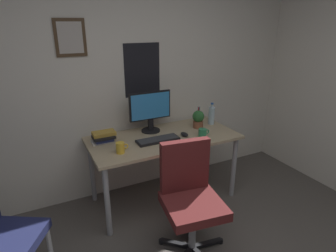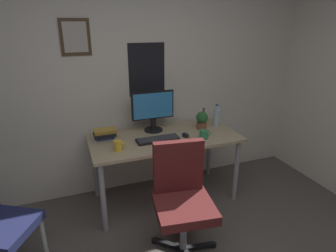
{
  "view_description": "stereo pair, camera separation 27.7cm",
  "coord_description": "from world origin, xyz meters",
  "px_view_note": "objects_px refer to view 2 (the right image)",
  "views": [
    {
      "loc": [
        -0.9,
        -0.72,
        1.85
      ],
      "look_at": [
        0.26,
        1.61,
        0.89
      ],
      "focal_mm": 30.14,
      "sensor_mm": 36.0,
      "label": 1
    },
    {
      "loc": [
        -0.65,
        -0.83,
        1.85
      ],
      "look_at": [
        0.26,
        1.61,
        0.89
      ],
      "focal_mm": 30.14,
      "sensor_mm": 36.0,
      "label": 2
    }
  ],
  "objects_px": {
    "coffee_mug_far": "(204,134)",
    "keyboard": "(158,139)",
    "coffee_mug_near": "(118,146)",
    "water_bottle": "(216,117)",
    "pen_cup": "(203,120)",
    "potted_plant": "(202,120)",
    "monitor": "(153,109)",
    "computer_mouse": "(185,135)",
    "book_stack_left": "(105,135)",
    "office_chair": "(182,194)"
  },
  "relations": [
    {
      "from": "coffee_mug_near",
      "to": "potted_plant",
      "type": "bearing_deg",
      "value": 14.03
    },
    {
      "from": "keyboard",
      "to": "coffee_mug_near",
      "type": "distance_m",
      "value": 0.43
    },
    {
      "from": "computer_mouse",
      "to": "pen_cup",
      "type": "xyz_separation_m",
      "value": [
        0.35,
        0.28,
        0.04
      ]
    },
    {
      "from": "computer_mouse",
      "to": "pen_cup",
      "type": "height_order",
      "value": "pen_cup"
    },
    {
      "from": "computer_mouse",
      "to": "book_stack_left",
      "type": "xyz_separation_m",
      "value": [
        -0.79,
        0.21,
        0.04
      ]
    },
    {
      "from": "coffee_mug_near",
      "to": "coffee_mug_far",
      "type": "height_order",
      "value": "coffee_mug_near"
    },
    {
      "from": "pen_cup",
      "to": "book_stack_left",
      "type": "relative_size",
      "value": 0.85
    },
    {
      "from": "computer_mouse",
      "to": "pen_cup",
      "type": "bearing_deg",
      "value": 38.85
    },
    {
      "from": "monitor",
      "to": "water_bottle",
      "type": "distance_m",
      "value": 0.74
    },
    {
      "from": "office_chair",
      "to": "keyboard",
      "type": "height_order",
      "value": "office_chair"
    },
    {
      "from": "monitor",
      "to": "book_stack_left",
      "type": "distance_m",
      "value": 0.57
    },
    {
      "from": "monitor",
      "to": "water_bottle",
      "type": "height_order",
      "value": "monitor"
    },
    {
      "from": "monitor",
      "to": "coffee_mug_near",
      "type": "xyz_separation_m",
      "value": [
        -0.46,
        -0.38,
        -0.19
      ]
    },
    {
      "from": "keyboard",
      "to": "potted_plant",
      "type": "bearing_deg",
      "value": 14.86
    },
    {
      "from": "coffee_mug_near",
      "to": "water_bottle",
      "type": "bearing_deg",
      "value": 12.99
    },
    {
      "from": "monitor",
      "to": "book_stack_left",
      "type": "height_order",
      "value": "monitor"
    },
    {
      "from": "office_chair",
      "to": "book_stack_left",
      "type": "xyz_separation_m",
      "value": [
        -0.47,
        0.87,
        0.27
      ]
    },
    {
      "from": "office_chair",
      "to": "computer_mouse",
      "type": "xyz_separation_m",
      "value": [
        0.32,
        0.66,
        0.23
      ]
    },
    {
      "from": "computer_mouse",
      "to": "coffee_mug_far",
      "type": "xyz_separation_m",
      "value": [
        0.15,
        -0.11,
        0.03
      ]
    },
    {
      "from": "office_chair",
      "to": "keyboard",
      "type": "distance_m",
      "value": 0.7
    },
    {
      "from": "keyboard",
      "to": "pen_cup",
      "type": "distance_m",
      "value": 0.7
    },
    {
      "from": "computer_mouse",
      "to": "book_stack_left",
      "type": "distance_m",
      "value": 0.82
    },
    {
      "from": "potted_plant",
      "to": "pen_cup",
      "type": "relative_size",
      "value": 0.98
    },
    {
      "from": "coffee_mug_near",
      "to": "book_stack_left",
      "type": "height_order",
      "value": "book_stack_left"
    },
    {
      "from": "monitor",
      "to": "coffee_mug_near",
      "type": "bearing_deg",
      "value": -140.47
    },
    {
      "from": "monitor",
      "to": "computer_mouse",
      "type": "distance_m",
      "value": 0.44
    },
    {
      "from": "office_chair",
      "to": "pen_cup",
      "type": "xyz_separation_m",
      "value": [
        0.66,
        0.94,
        0.26
      ]
    },
    {
      "from": "coffee_mug_far",
      "to": "keyboard",
      "type": "bearing_deg",
      "value": 166.05
    },
    {
      "from": "pen_cup",
      "to": "coffee_mug_far",
      "type": "bearing_deg",
      "value": -116.3
    },
    {
      "from": "potted_plant",
      "to": "pen_cup",
      "type": "height_order",
      "value": "pen_cup"
    },
    {
      "from": "monitor",
      "to": "computer_mouse",
      "type": "xyz_separation_m",
      "value": [
        0.26,
        -0.28,
        -0.22
      ]
    },
    {
      "from": "water_bottle",
      "to": "computer_mouse",
      "type": "bearing_deg",
      "value": -158.76
    },
    {
      "from": "keyboard",
      "to": "book_stack_left",
      "type": "relative_size",
      "value": 1.83
    },
    {
      "from": "computer_mouse",
      "to": "water_bottle",
      "type": "xyz_separation_m",
      "value": [
        0.46,
        0.18,
        0.09
      ]
    },
    {
      "from": "monitor",
      "to": "potted_plant",
      "type": "height_order",
      "value": "monitor"
    },
    {
      "from": "potted_plant",
      "to": "book_stack_left",
      "type": "distance_m",
      "value": 1.05
    },
    {
      "from": "water_bottle",
      "to": "coffee_mug_near",
      "type": "height_order",
      "value": "water_bottle"
    },
    {
      "from": "office_chair",
      "to": "computer_mouse",
      "type": "distance_m",
      "value": 0.76
    },
    {
      "from": "office_chair",
      "to": "coffee_mug_near",
      "type": "height_order",
      "value": "office_chair"
    },
    {
      "from": "keyboard",
      "to": "potted_plant",
      "type": "xyz_separation_m",
      "value": [
        0.56,
        0.15,
        0.09
      ]
    },
    {
      "from": "monitor",
      "to": "keyboard",
      "type": "relative_size",
      "value": 1.07
    },
    {
      "from": "potted_plant",
      "to": "pen_cup",
      "type": "distance_m",
      "value": 0.16
    },
    {
      "from": "monitor",
      "to": "computer_mouse",
      "type": "bearing_deg",
      "value": -47.97
    },
    {
      "from": "keyboard",
      "to": "coffee_mug_near",
      "type": "bearing_deg",
      "value": -167.1
    },
    {
      "from": "coffee_mug_near",
      "to": "potted_plant",
      "type": "xyz_separation_m",
      "value": [
        0.98,
        0.24,
        0.05
      ]
    },
    {
      "from": "monitor",
      "to": "coffee_mug_far",
      "type": "bearing_deg",
      "value": -43.9
    },
    {
      "from": "office_chair",
      "to": "keyboard",
      "type": "relative_size",
      "value": 2.21
    },
    {
      "from": "keyboard",
      "to": "water_bottle",
      "type": "height_order",
      "value": "water_bottle"
    },
    {
      "from": "pen_cup",
      "to": "keyboard",
      "type": "bearing_deg",
      "value": -156.85
    },
    {
      "from": "computer_mouse",
      "to": "potted_plant",
      "type": "relative_size",
      "value": 0.56
    }
  ]
}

